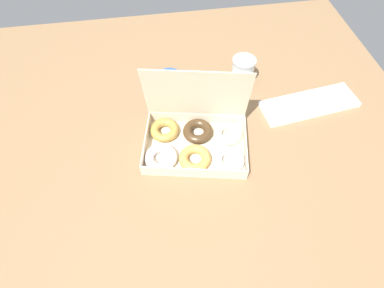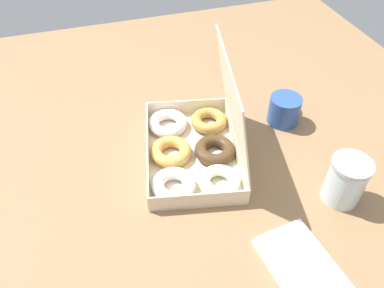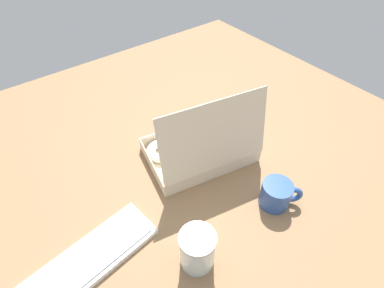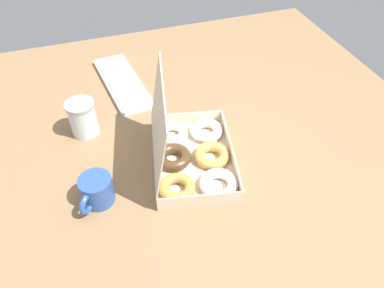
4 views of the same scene
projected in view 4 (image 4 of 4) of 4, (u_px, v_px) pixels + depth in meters
The scene contains 5 objects.
ground_plane at pixel (190, 160), 123.34cm from camera, with size 180.00×180.00×2.00cm, color olive.
donut_box at pixel (190, 154), 118.85cm from camera, with size 42.08×32.20×29.98cm.
keyboard at pixel (122, 82), 151.79cm from camera, with size 41.59×18.22×2.20cm.
coffee_mug at pixel (96, 191), 106.96cm from camera, with size 11.84×10.71×8.77cm.
glass_jar at pixel (83, 118), 127.25cm from camera, with size 9.75×9.75×12.70cm.
Camera 4 is at (-81.01, 26.19, 88.40)cm, focal length 35.00 mm.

